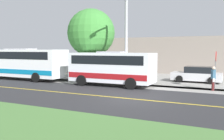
{
  "coord_description": "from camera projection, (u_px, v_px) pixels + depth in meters",
  "views": [
    {
      "loc": [
        13.87,
        5.34,
        3.02
      ],
      "look_at": [
        -3.5,
        -2.94,
        1.4
      ],
      "focal_mm": 39.44,
      "sensor_mm": 36.0,
      "label": 1
    }
  ],
  "objects": [
    {
      "name": "parking_lot_surface",
      "position": [
        203.0,
        79.0,
        24.89
      ],
      "size": [
        14.0,
        36.0,
        0.01
      ],
      "primitive_type": "cube",
      "color": "gray",
      "rests_on": "ground"
    },
    {
      "name": "ground_plane",
      "position": [
        131.0,
        99.0,
        15.02
      ],
      "size": [
        120.0,
        120.0,
        0.0
      ],
      "primitive_type": "plane",
      "color": "#477238"
    },
    {
      "name": "sidewalk",
      "position": [
        154.0,
        87.0,
        19.7
      ],
      "size": [
        2.4,
        100.0,
        0.01
      ],
      "primitive_type": "cube",
      "color": "gray",
      "rests_on": "ground"
    },
    {
      "name": "pedestrian_with_bags",
      "position": [
        213.0,
        78.0,
        17.99
      ],
      "size": [
        0.72,
        0.34,
        1.77
      ],
      "color": "#4C1919",
      "rests_on": "ground"
    },
    {
      "name": "tree_curbside",
      "position": [
        91.0,
        33.0,
        24.33
      ],
      "size": [
        4.7,
        4.7,
        7.01
      ],
      "color": "brown",
      "rests_on": "ground"
    },
    {
      "name": "parked_car_near",
      "position": [
        197.0,
        75.0,
        22.61
      ],
      "size": [
        2.1,
        4.44,
        1.45
      ],
      "color": "silver",
      "rests_on": "ground"
    },
    {
      "name": "transit_bus_rear",
      "position": [
        21.0,
        62.0,
        24.84
      ],
      "size": [
        2.76,
        10.16,
        3.11
      ],
      "color": "white",
      "rests_on": "ground"
    },
    {
      "name": "road_centre_line",
      "position": [
        131.0,
        99.0,
        15.02
      ],
      "size": [
        0.16,
        100.0,
        0.0
      ],
      "primitive_type": "cube",
      "color": "gold",
      "rests_on": "ground"
    },
    {
      "name": "stop_sign",
      "position": [
        216.0,
        63.0,
        18.43
      ],
      "size": [
        0.76,
        0.07,
        2.88
      ],
      "color": "slate",
      "rests_on": "ground"
    },
    {
      "name": "shuttle_bus_front",
      "position": [
        112.0,
        67.0,
        20.47
      ],
      "size": [
        2.76,
        7.15,
        2.85
      ],
      "color": "white",
      "rests_on": "ground"
    },
    {
      "name": "street_light_pole",
      "position": [
        126.0,
        38.0,
        20.08
      ],
      "size": [
        1.97,
        0.24,
        7.14
      ],
      "color": "#9E9EA3",
      "rests_on": "ground"
    },
    {
      "name": "road_surface",
      "position": [
        131.0,
        99.0,
        15.02
      ],
      "size": [
        8.0,
        100.0,
        0.01
      ],
      "primitive_type": "cube",
      "color": "#28282B",
      "rests_on": "ground"
    },
    {
      "name": "commercial_building",
      "position": [
        175.0,
        55.0,
        34.78
      ],
      "size": [
        10.0,
        17.46,
        4.56
      ],
      "primitive_type": "cube",
      "color": "gray",
      "rests_on": "ground"
    }
  ]
}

